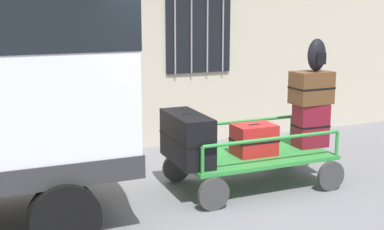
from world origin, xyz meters
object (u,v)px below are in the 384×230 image
(luggage_cart, at_px, (252,160))
(suitcase_center_middle, at_px, (311,88))
(suitcase_left_bottom, at_px, (187,138))
(suitcase_center_bottom, at_px, (311,125))
(backpack, at_px, (317,55))
(suitcase_midleft_bottom, at_px, (254,140))

(luggage_cart, height_order, suitcase_center_middle, suitcase_center_middle)
(suitcase_left_bottom, relative_size, suitcase_center_bottom, 1.68)
(luggage_cart, height_order, suitcase_left_bottom, suitcase_left_bottom)
(backpack, bearing_deg, suitcase_left_bottom, 179.09)
(suitcase_midleft_bottom, bearing_deg, luggage_cart, 90.00)
(backpack, bearing_deg, suitcase_center_middle, 149.27)
(suitcase_center_bottom, bearing_deg, backpack, -6.04)
(suitcase_left_bottom, relative_size, suitcase_midleft_bottom, 1.83)
(luggage_cart, relative_size, suitcase_midleft_bottom, 3.80)
(backpack, bearing_deg, suitcase_midleft_bottom, -177.79)
(luggage_cart, relative_size, backpack, 4.79)
(suitcase_left_bottom, bearing_deg, backpack, -0.91)
(suitcase_left_bottom, height_order, suitcase_midleft_bottom, suitcase_left_bottom)
(suitcase_midleft_bottom, bearing_deg, suitcase_center_middle, 3.96)
(suitcase_center_middle, bearing_deg, suitcase_center_bottom, -90.00)
(suitcase_center_middle, height_order, backpack, backpack)
(luggage_cart, distance_m, suitcase_midleft_bottom, 0.29)
(luggage_cart, relative_size, suitcase_left_bottom, 2.07)
(suitcase_midleft_bottom, relative_size, suitcase_center_middle, 1.00)
(suitcase_left_bottom, distance_m, suitcase_midleft_bottom, 0.94)
(suitcase_center_middle, distance_m, backpack, 0.45)
(luggage_cart, height_order, backpack, backpack)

